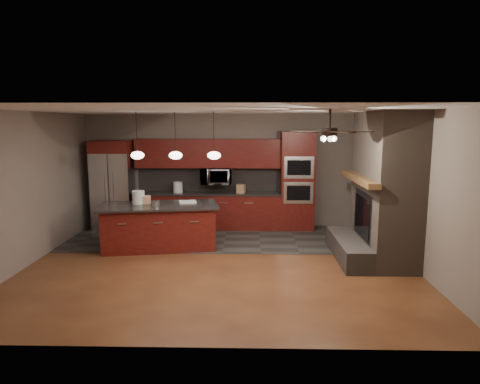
{
  "coord_description": "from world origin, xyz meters",
  "views": [
    {
      "loc": [
        0.55,
        -7.61,
        2.59
      ],
      "look_at": [
        0.36,
        0.6,
        1.26
      ],
      "focal_mm": 32.0,
      "sensor_mm": 36.0,
      "label": 1
    }
  ],
  "objects_px": {
    "paint_can": "(156,203)",
    "paint_tray": "(188,202)",
    "microwave": "(216,176)",
    "kitchen_island": "(160,226)",
    "cardboard_box": "(144,200)",
    "counter_bucket": "(178,187)",
    "oven_tower": "(297,181)",
    "white_bucket": "(138,197)",
    "refrigerator": "(113,185)",
    "counter_box": "(241,189)"
  },
  "relations": [
    {
      "from": "white_bucket",
      "to": "counter_box",
      "type": "distance_m",
      "value": 2.62
    },
    {
      "from": "refrigerator",
      "to": "counter_box",
      "type": "distance_m",
      "value": 3.11
    },
    {
      "from": "paint_tray",
      "to": "cardboard_box",
      "type": "distance_m",
      "value": 0.9
    },
    {
      "from": "white_bucket",
      "to": "counter_bucket",
      "type": "xyz_separation_m",
      "value": [
        0.56,
        1.61,
        -0.03
      ]
    },
    {
      "from": "oven_tower",
      "to": "microwave",
      "type": "relative_size",
      "value": 3.25
    },
    {
      "from": "microwave",
      "to": "counter_bucket",
      "type": "bearing_deg",
      "value": -176.95
    },
    {
      "from": "kitchen_island",
      "to": "cardboard_box",
      "type": "xyz_separation_m",
      "value": [
        -0.33,
        0.12,
        0.54
      ]
    },
    {
      "from": "microwave",
      "to": "refrigerator",
      "type": "bearing_deg",
      "value": -177.0
    },
    {
      "from": "microwave",
      "to": "refrigerator",
      "type": "relative_size",
      "value": 0.34
    },
    {
      "from": "microwave",
      "to": "counter_bucket",
      "type": "height_order",
      "value": "microwave"
    },
    {
      "from": "kitchen_island",
      "to": "oven_tower",
      "type": "bearing_deg",
      "value": 20.12
    },
    {
      "from": "kitchen_island",
      "to": "cardboard_box",
      "type": "height_order",
      "value": "cardboard_box"
    },
    {
      "from": "oven_tower",
      "to": "cardboard_box",
      "type": "xyz_separation_m",
      "value": [
        -3.35,
        -1.58,
        -0.19
      ]
    },
    {
      "from": "oven_tower",
      "to": "counter_box",
      "type": "distance_m",
      "value": 1.38
    },
    {
      "from": "kitchen_island",
      "to": "cardboard_box",
      "type": "relative_size",
      "value": 10.12
    },
    {
      "from": "oven_tower",
      "to": "kitchen_island",
      "type": "bearing_deg",
      "value": -150.7
    },
    {
      "from": "paint_can",
      "to": "counter_box",
      "type": "bearing_deg",
      "value": 46.92
    },
    {
      "from": "kitchen_island",
      "to": "counter_bucket",
      "type": "bearing_deg",
      "value": 77.21
    },
    {
      "from": "oven_tower",
      "to": "counter_bucket",
      "type": "height_order",
      "value": "oven_tower"
    },
    {
      "from": "oven_tower",
      "to": "counter_bucket",
      "type": "xyz_separation_m",
      "value": [
        -2.91,
        0.01,
        -0.16
      ]
    },
    {
      "from": "cardboard_box",
      "to": "kitchen_island",
      "type": "bearing_deg",
      "value": -28.63
    },
    {
      "from": "microwave",
      "to": "cardboard_box",
      "type": "distance_m",
      "value": 2.16
    },
    {
      "from": "paint_tray",
      "to": "refrigerator",
      "type": "bearing_deg",
      "value": 132.29
    },
    {
      "from": "white_bucket",
      "to": "paint_can",
      "type": "distance_m",
      "value": 0.49
    },
    {
      "from": "kitchen_island",
      "to": "white_bucket",
      "type": "xyz_separation_m",
      "value": [
        -0.45,
        0.1,
        0.59
      ]
    },
    {
      "from": "oven_tower",
      "to": "cardboard_box",
      "type": "distance_m",
      "value": 3.71
    },
    {
      "from": "refrigerator",
      "to": "counter_bucket",
      "type": "distance_m",
      "value": 1.57
    },
    {
      "from": "microwave",
      "to": "paint_tray",
      "type": "xyz_separation_m",
      "value": [
        -0.49,
        -1.5,
        -0.36
      ]
    },
    {
      "from": "white_bucket",
      "to": "counter_bucket",
      "type": "height_order",
      "value": "white_bucket"
    },
    {
      "from": "refrigerator",
      "to": "kitchen_island",
      "type": "distance_m",
      "value": 2.27
    },
    {
      "from": "refrigerator",
      "to": "oven_tower",
      "type": "bearing_deg",
      "value": 0.94
    },
    {
      "from": "paint_can",
      "to": "paint_tray",
      "type": "xyz_separation_m",
      "value": [
        0.59,
        0.41,
        -0.04
      ]
    },
    {
      "from": "paint_can",
      "to": "counter_box",
      "type": "height_order",
      "value": "counter_box"
    },
    {
      "from": "refrigerator",
      "to": "white_bucket",
      "type": "distance_m",
      "value": 1.83
    },
    {
      "from": "white_bucket",
      "to": "cardboard_box",
      "type": "xyz_separation_m",
      "value": [
        0.12,
        0.02,
        -0.06
      ]
    },
    {
      "from": "counter_bucket",
      "to": "refrigerator",
      "type": "bearing_deg",
      "value": -177.03
    },
    {
      "from": "white_bucket",
      "to": "counter_box",
      "type": "relative_size",
      "value": 1.3
    },
    {
      "from": "counter_bucket",
      "to": "oven_tower",
      "type": "bearing_deg",
      "value": -0.15
    },
    {
      "from": "cardboard_box",
      "to": "counter_box",
      "type": "bearing_deg",
      "value": 28.36
    },
    {
      "from": "microwave",
      "to": "paint_tray",
      "type": "distance_m",
      "value": 1.62
    },
    {
      "from": "microwave",
      "to": "kitchen_island",
      "type": "distance_m",
      "value": 2.2
    },
    {
      "from": "paint_can",
      "to": "counter_bucket",
      "type": "xyz_separation_m",
      "value": [
        0.14,
        1.86,
        0.05
      ]
    },
    {
      "from": "microwave",
      "to": "kitchen_island",
      "type": "bearing_deg",
      "value": -120.8
    },
    {
      "from": "cardboard_box",
      "to": "counter_bucket",
      "type": "distance_m",
      "value": 1.65
    },
    {
      "from": "counter_bucket",
      "to": "cardboard_box",
      "type": "bearing_deg",
      "value": -105.38
    },
    {
      "from": "oven_tower",
      "to": "refrigerator",
      "type": "xyz_separation_m",
      "value": [
        -4.48,
        -0.07,
        -0.11
      ]
    },
    {
      "from": "cardboard_box",
      "to": "microwave",
      "type": "bearing_deg",
      "value": 40.61
    },
    {
      "from": "oven_tower",
      "to": "counter_box",
      "type": "xyz_separation_m",
      "value": [
        -1.36,
        -0.04,
        -0.19
      ]
    },
    {
      "from": "white_bucket",
      "to": "cardboard_box",
      "type": "relative_size",
      "value": 1.09
    },
    {
      "from": "microwave",
      "to": "refrigerator",
      "type": "height_order",
      "value": "refrigerator"
    }
  ]
}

